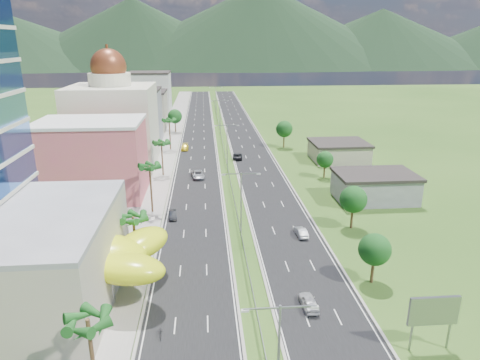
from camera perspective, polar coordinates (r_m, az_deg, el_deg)
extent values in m
plane|color=#2D5119|center=(61.22, 0.96, -11.67)|extent=(500.00, 500.00, 0.00)
cube|color=black|center=(146.07, -5.54, 6.00)|extent=(11.00, 260.00, 0.04)
cube|color=black|center=(146.63, 0.36, 6.13)|extent=(11.00, 260.00, 0.04)
cube|color=gray|center=(146.51, -9.27, 5.90)|extent=(7.00, 260.00, 0.12)
cube|color=gray|center=(128.48, -2.25, 4.68)|extent=(0.08, 216.00, 0.28)
cube|color=gray|center=(228.91, -3.46, 10.51)|extent=(0.10, 0.12, 0.70)
cube|color=gray|center=(34.29, 2.91, -16.76)|extent=(2.88, 0.12, 0.12)
cube|color=gray|center=(34.75, 7.82, -16.40)|extent=(2.88, 0.12, 0.12)
cube|color=silver|center=(34.22, 0.68, -17.01)|extent=(0.60, 0.25, 0.18)
cube|color=silver|center=(35.08, 9.94, -16.35)|extent=(0.60, 0.25, 0.18)
cylinder|color=gray|center=(67.83, 0.14, -3.43)|extent=(0.20, 0.20, 11.00)
cube|color=gray|center=(65.97, -1.10, 0.82)|extent=(2.88, 0.12, 0.12)
cube|color=gray|center=(66.21, 1.38, 0.88)|extent=(2.88, 0.12, 0.12)
cube|color=silver|center=(65.93, -2.21, 0.70)|extent=(0.60, 0.25, 0.18)
cube|color=silver|center=(66.38, 2.48, 0.82)|extent=(0.60, 0.25, 0.18)
cylinder|color=gray|center=(105.97, -1.73, 4.50)|extent=(0.20, 0.20, 11.00)
cube|color=gray|center=(104.79, -2.55, 7.30)|extent=(2.88, 0.12, 0.12)
cube|color=gray|center=(104.94, -0.97, 7.33)|extent=(2.88, 0.12, 0.12)
cube|color=silver|center=(104.77, -3.26, 7.23)|extent=(0.60, 0.25, 0.18)
cube|color=silver|center=(105.05, -0.26, 7.29)|extent=(0.60, 0.25, 0.18)
cylinder|color=gray|center=(150.05, -2.69, 8.52)|extent=(0.20, 0.20, 11.00)
cube|color=gray|center=(149.21, -3.28, 10.51)|extent=(2.88, 0.12, 0.12)
cube|color=gray|center=(149.32, -2.16, 10.54)|extent=(2.88, 0.12, 0.12)
cube|color=silver|center=(149.20, -3.78, 10.47)|extent=(0.60, 0.25, 0.18)
cube|color=silver|center=(149.40, -1.66, 10.51)|extent=(0.60, 0.25, 0.18)
cylinder|color=gray|center=(194.54, -3.22, 10.71)|extent=(0.20, 0.20, 11.00)
cube|color=gray|center=(193.90, -3.68, 12.25)|extent=(2.88, 0.12, 0.12)
cube|color=gray|center=(193.98, -2.81, 12.27)|extent=(2.88, 0.12, 0.12)
cube|color=silver|center=(193.89, -4.07, 12.21)|extent=(0.60, 0.25, 0.18)
cube|color=silver|center=(194.04, -2.43, 12.25)|extent=(0.60, 0.25, 0.18)
cylinder|color=gray|center=(61.13, -22.28, -11.06)|extent=(0.50, 0.50, 4.00)
cylinder|color=gray|center=(55.16, -16.65, -13.73)|extent=(0.50, 0.50, 4.00)
cylinder|color=gray|center=(53.71, -21.61, -15.24)|extent=(0.50, 0.50, 4.00)
cylinder|color=gray|center=(59.02, -13.77, -11.23)|extent=(0.50, 0.50, 4.00)
cube|color=#D95970|center=(90.74, -19.05, 2.47)|extent=(20.00, 15.00, 15.00)
cube|color=beige|center=(112.07, -16.45, 6.87)|extent=(20.00, 20.00, 20.00)
cylinder|color=beige|center=(110.56, -16.99, 12.72)|extent=(10.00, 10.00, 3.00)
sphere|color=brown|center=(110.36, -17.14, 14.26)|extent=(8.40, 8.40, 8.40)
cube|color=gray|center=(136.45, -13.97, 8.12)|extent=(16.00, 15.00, 16.00)
cube|color=#B2A792|center=(158.17, -12.74, 8.96)|extent=(16.00, 15.00, 13.00)
cube|color=silver|center=(180.44, -11.85, 10.90)|extent=(16.00, 15.00, 18.00)
cylinder|color=gray|center=(49.62, 21.83, -18.86)|extent=(0.24, 0.24, 3.20)
cylinder|color=gray|center=(51.40, 26.03, -18.06)|extent=(0.24, 0.24, 3.20)
cube|color=#D85919|center=(48.83, 24.43, -15.60)|extent=(5.20, 0.35, 3.20)
cube|color=gray|center=(89.22, 17.49, -0.99)|extent=(15.00, 10.00, 5.00)
cube|color=#B2A792|center=(116.99, 13.01, 3.68)|extent=(14.00, 12.00, 4.40)
cylinder|color=#47301C|center=(61.81, -13.81, -8.00)|extent=(0.36, 0.36, 7.50)
cylinder|color=#47301C|center=(79.85, -11.77, -1.22)|extent=(0.36, 0.36, 9.00)
cylinder|color=#47301C|center=(101.86, -10.32, 2.78)|extent=(0.36, 0.36, 8.00)
cylinder|color=#47301C|center=(125.99, -9.33, 5.94)|extent=(0.36, 0.36, 8.80)
cylinder|color=#47301C|center=(150.82, -8.61, 7.21)|extent=(0.40, 0.40, 4.90)
sphere|color=#19501B|center=(150.27, -8.67, 8.39)|extent=(4.90, 4.90, 4.90)
cylinder|color=#47301C|center=(59.59, 17.28, -11.14)|extent=(0.40, 0.40, 4.20)
sphere|color=#19501B|center=(58.36, 17.52, -8.82)|extent=(4.20, 4.20, 4.20)
cylinder|color=#47301C|center=(74.80, 14.71, -4.61)|extent=(0.40, 0.40, 4.55)
sphere|color=#19501B|center=(73.76, 14.89, -2.51)|extent=(4.55, 4.55, 4.55)
cylinder|color=#47301C|center=(100.94, 11.18, 1.36)|extent=(0.40, 0.40, 3.85)
sphere|color=#19501B|center=(100.27, 11.27, 2.71)|extent=(3.85, 3.85, 3.85)
cylinder|color=#47301C|center=(128.17, 5.88, 5.40)|extent=(0.40, 0.40, 4.90)
sphere|color=#19501B|center=(127.52, 5.92, 6.78)|extent=(4.90, 4.90, 4.90)
imported|color=black|center=(77.83, -8.98, -4.58)|extent=(1.73, 3.99, 1.28)
imported|color=#939499|center=(99.60, -5.66, 0.74)|extent=(3.43, 6.08, 1.60)
imported|color=yellow|center=(126.17, -7.37, 4.37)|extent=(2.09, 5.13, 1.49)
imported|color=silver|center=(53.54, 9.14, -15.74)|extent=(1.88, 4.40, 1.48)
imported|color=#A3A6AB|center=(70.85, 8.13, -6.86)|extent=(1.70, 4.23, 1.37)
imported|color=black|center=(115.24, -0.34, 3.20)|extent=(2.91, 5.52, 1.48)
imported|color=black|center=(49.47, -10.56, -19.21)|extent=(0.74, 1.94, 1.21)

